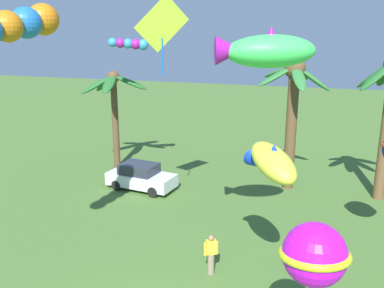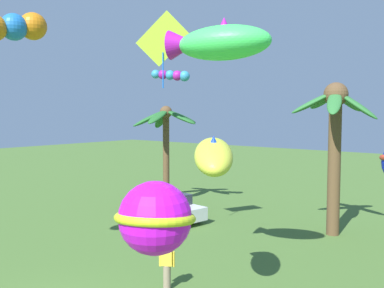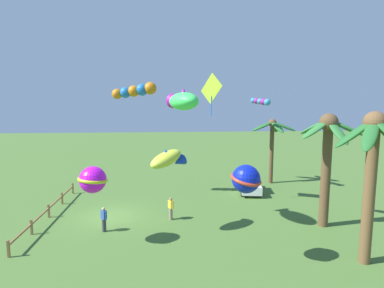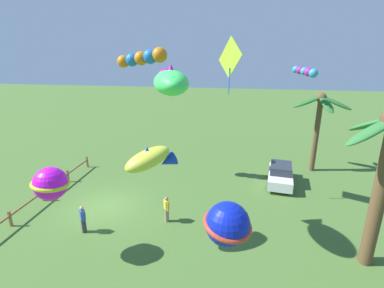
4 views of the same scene
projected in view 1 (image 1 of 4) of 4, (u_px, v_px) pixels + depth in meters
palm_tree_1 at (114, 94)px, 26.54m from camera, size 4.24×4.46×6.43m
palm_tree_2 at (293, 96)px, 23.17m from camera, size 4.03×4.31×7.46m
parked_car_0 at (141, 177)px, 24.06m from camera, size 4.09×2.20×1.51m
spectator_0 at (211, 254)px, 15.64m from camera, size 0.49×0.39×1.59m
kite_diamond_0 at (162, 25)px, 17.31m from camera, size 1.93×1.41×3.27m
kite_fish_1 at (271, 162)px, 13.86m from camera, size 2.42×2.70×1.49m
kite_ball_3 at (314, 255)px, 9.73m from camera, size 2.23×2.24×1.51m
kite_fish_4 at (264, 51)px, 13.92m from camera, size 3.60×2.45×1.39m
kite_tube_5 at (12, 25)px, 12.59m from camera, size 1.43×3.72×1.40m
kite_tube_6 at (130, 44)px, 23.39m from camera, size 2.01×1.43×0.69m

